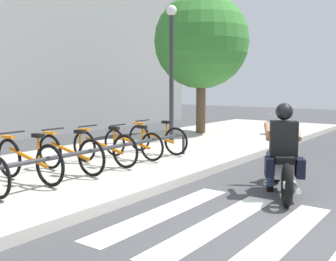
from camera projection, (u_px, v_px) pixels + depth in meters
The scene contains 15 objects.
ground_plane at pixel (289, 230), 4.84m from camera, with size 48.00×48.00×0.00m, color #424244.
sidewalk at pixel (48, 176), 7.37m from camera, with size 24.00×4.40×0.15m, color #B7B2A8.
crosswalk_stripe_2 at pixel (280, 238), 4.58m from camera, with size 2.80×0.40×0.01m, color white.
crosswalk_stripe_3 at pixel (217, 224), 5.04m from camera, with size 2.80×0.40×0.01m, color white.
crosswalk_stripe_4 at pixel (164, 212), 5.50m from camera, with size 2.80×0.40×0.01m, color white.
motorcycle at pixel (282, 165), 6.44m from camera, with size 1.90×1.05×1.20m.
rider at pixel (283, 143), 6.32m from camera, with size 0.76×0.70×1.43m.
bicycle_2 at pixel (28, 160), 6.52m from camera, with size 0.48×1.71×0.80m.
bicycle_3 at pixel (70, 153), 7.21m from camera, with size 0.48×1.72×0.78m.
bicycle_4 at pixel (104, 147), 7.89m from camera, with size 0.48×1.71×0.76m.
bicycle_5 at pixel (132, 143), 8.58m from camera, with size 0.48×1.61×0.71m.
bicycle_6 at pixel (157, 138), 9.27m from camera, with size 0.48×1.65×0.75m.
bike_rack at pixel (92, 152), 6.88m from camera, with size 5.69×0.07×0.49m.
street_lamp at pixel (172, 61), 10.93m from camera, with size 0.28×0.28×3.77m.
tree_near_rack at pixel (201, 41), 12.86m from camera, with size 2.98×2.98×4.54m.
Camera 1 is at (-4.63, -1.55, 1.72)m, focal length 43.90 mm.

